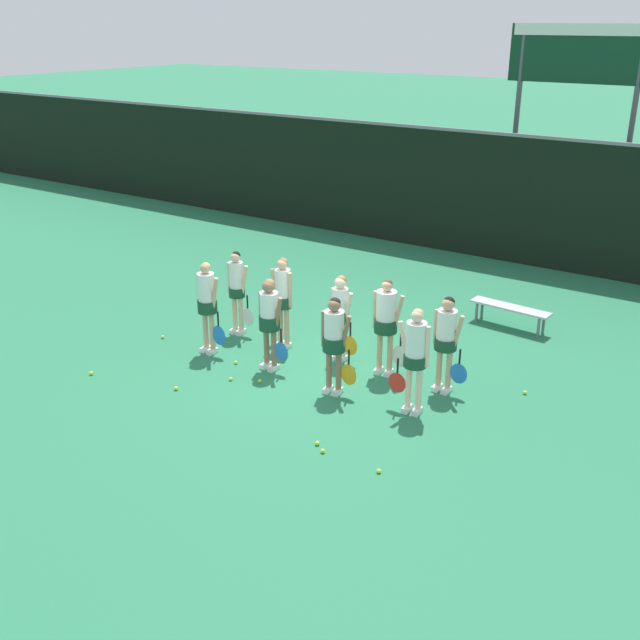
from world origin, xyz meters
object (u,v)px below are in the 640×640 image
(player_7, at_px, (386,319))
(tennis_ball_8, at_px, (324,332))
(tennis_ball_7, at_px, (231,379))
(tennis_ball_10, at_px, (317,443))
(bench_courtside, at_px, (510,309))
(player_5, at_px, (283,295))
(tennis_ball_9, at_px, (379,471))
(player_0, at_px, (207,301))
(scoreboard, at_px, (577,77))
(player_8, at_px, (446,336))
(player_1, at_px, (270,316))
(player_2, at_px, (334,337))
(tennis_ball_3, at_px, (260,381))
(tennis_ball_0, at_px, (163,337))
(tennis_ball_6, at_px, (91,373))
(tennis_ball_4, at_px, (323,451))
(player_6, at_px, (341,311))
(tennis_ball_5, at_px, (525,393))
(tennis_ball_1, at_px, (236,362))
(player_3, at_px, (415,352))
(tennis_ball_2, at_px, (176,388))
(player_4, at_px, (237,287))

(player_7, distance_m, tennis_ball_8, 2.36)
(tennis_ball_7, distance_m, tennis_ball_10, 2.66)
(player_7, bearing_deg, bench_courtside, 64.51)
(player_5, distance_m, tennis_ball_9, 4.76)
(player_0, xyz_separation_m, tennis_ball_7, (1.13, -0.73, -1.02))
(scoreboard, distance_m, player_8, 10.15)
(player_1, distance_m, tennis_ball_9, 3.95)
(scoreboard, relative_size, player_2, 3.39)
(tennis_ball_3, bearing_deg, tennis_ball_8, 96.58)
(tennis_ball_9, bearing_deg, player_8, 96.81)
(player_7, relative_size, tennis_ball_0, 27.24)
(tennis_ball_0, height_order, tennis_ball_3, tennis_ball_0)
(tennis_ball_6, bearing_deg, player_7, 34.66)
(tennis_ball_4, height_order, tennis_ball_10, tennis_ball_10)
(player_6, distance_m, tennis_ball_4, 3.41)
(player_5, xyz_separation_m, tennis_ball_5, (4.62, 0.69, -1.03))
(player_7, height_order, tennis_ball_7, player_7)
(tennis_ball_9, relative_size, tennis_ball_10, 0.95)
(player_8, distance_m, tennis_ball_1, 3.97)
(player_5, distance_m, tennis_ball_4, 4.07)
(scoreboard, bearing_deg, tennis_ball_4, -88.12)
(tennis_ball_5, relative_size, tennis_ball_6, 0.97)
(bench_courtside, bearing_deg, tennis_ball_6, -125.97)
(player_1, bearing_deg, scoreboard, 83.56)
(scoreboard, relative_size, tennis_ball_1, 90.02)
(player_3, bearing_deg, player_1, 175.29)
(tennis_ball_4, height_order, tennis_ball_8, tennis_ball_8)
(tennis_ball_7, bearing_deg, player_6, 58.07)
(tennis_ball_8, bearing_deg, player_5, -106.82)
(tennis_ball_1, relative_size, tennis_ball_2, 0.93)
(tennis_ball_5, distance_m, tennis_ball_8, 4.33)
(player_4, xyz_separation_m, player_7, (3.39, 0.03, 0.06))
(player_4, height_order, tennis_ball_10, player_4)
(bench_courtside, bearing_deg, tennis_ball_7, -117.38)
(player_8, bearing_deg, bench_courtside, 94.02)
(player_2, bearing_deg, tennis_ball_3, -168.17)
(tennis_ball_1, height_order, tennis_ball_7, same)
(player_3, height_order, player_4, player_3)
(player_4, relative_size, tennis_ball_6, 24.74)
(player_3, bearing_deg, player_2, -179.14)
(player_0, xyz_separation_m, tennis_ball_10, (3.62, -1.66, -1.02))
(player_2, bearing_deg, player_5, 143.51)
(player_8, relative_size, tennis_ball_0, 26.27)
(player_4, distance_m, player_8, 4.56)
(tennis_ball_2, bearing_deg, player_1, 62.45)
(player_1, height_order, tennis_ball_4, player_1)
(tennis_ball_5, bearing_deg, bench_courtside, 115.90)
(player_0, xyz_separation_m, tennis_ball_5, (5.65, 1.68, -1.02))
(tennis_ball_10, bearing_deg, tennis_ball_5, 58.72)
(player_1, relative_size, tennis_ball_4, 25.43)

